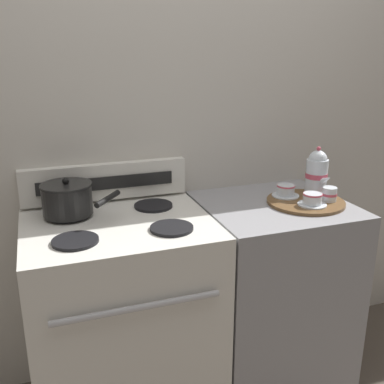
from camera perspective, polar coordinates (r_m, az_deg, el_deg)
wall_back at (r=2.14m, az=-2.57°, el=5.38°), size 6.00×0.05×2.20m
stove at (r=2.02m, az=-8.69°, el=-15.73°), size 0.75×0.64×0.91m
control_panel at (r=2.05m, az=-10.91°, el=1.31°), size 0.74×0.05×0.16m
side_counter at (r=2.23m, az=9.86°, el=-12.35°), size 0.64×0.61×0.90m
saucepan at (r=1.90m, az=-15.49°, el=-0.85°), size 0.31×0.29×0.16m
serving_tray at (r=2.08m, az=14.22°, el=-1.21°), size 0.35×0.35×0.01m
teapot at (r=2.14m, az=15.58°, el=2.38°), size 0.10×0.16×0.23m
teacup_left at (r=2.01m, az=15.04°, el=-0.91°), size 0.12×0.12×0.05m
teacup_right at (r=2.10m, az=11.81°, el=0.18°), size 0.12×0.12×0.05m
creamer_jug at (r=2.08m, az=17.04°, el=-0.26°), size 0.07×0.07×0.06m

